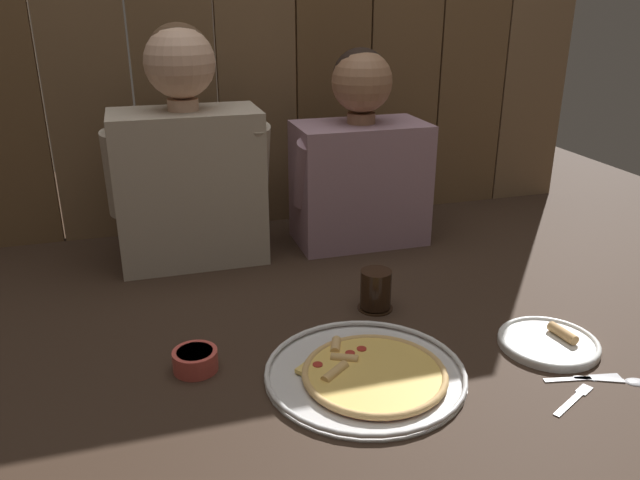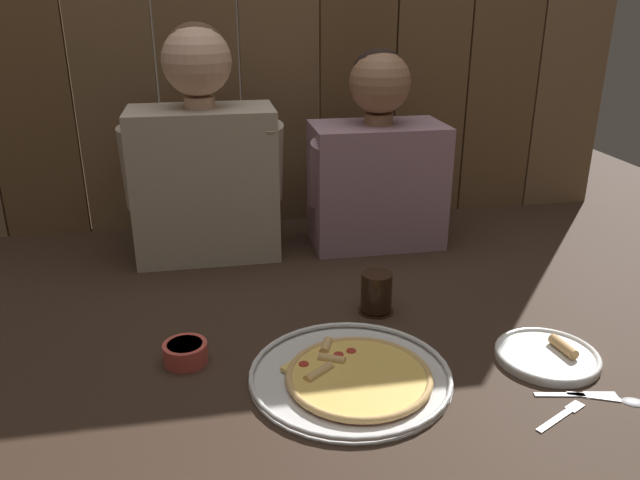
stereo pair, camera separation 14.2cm
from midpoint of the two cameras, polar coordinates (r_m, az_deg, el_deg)
ground_plane at (r=1.41m, az=3.54°, el=-8.37°), size 3.20×3.20×0.00m
pizza_tray at (r=1.25m, az=6.32°, el=-12.17°), size 0.40×0.40×0.03m
dinner_plate at (r=1.41m, az=22.78°, el=-9.70°), size 0.21×0.21×0.03m
drinking_glass at (r=1.48m, az=7.90°, el=-4.85°), size 0.08×0.08×0.10m
dipping_bowl at (r=1.30m, az=-9.09°, el=-10.08°), size 0.09×0.09×0.04m
table_fork at (r=1.26m, az=24.34°, el=-14.37°), size 0.12×0.07×0.01m
table_knife at (r=1.33m, az=25.26°, el=-12.68°), size 0.16×0.05×0.01m
table_spoon at (r=1.34m, az=28.53°, el=-12.69°), size 0.14×0.08×0.01m
diner_left at (r=1.74m, az=-8.27°, el=7.50°), size 0.43×0.22×0.63m
diner_right at (r=1.83m, az=7.47°, el=7.02°), size 0.41×0.22×0.56m
wooden_backdrop_wall at (r=1.97m, az=-1.61°, el=17.87°), size 2.19×0.03×1.15m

